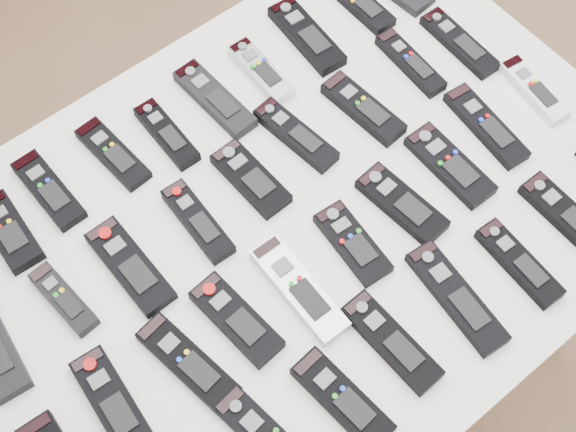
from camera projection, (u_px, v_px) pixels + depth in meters
ground at (293, 298)px, 2.13m from camera, size 4.00×4.00×0.00m
table at (288, 237)px, 1.41m from camera, size 1.25×0.88×0.78m
remote_1 at (9, 232)px, 1.34m from camera, size 0.07×0.15×0.02m
remote_2 at (49, 190)px, 1.37m from camera, size 0.05×0.16×0.02m
remote_3 at (113, 154)px, 1.41m from camera, size 0.06×0.16×0.02m
remote_4 at (167, 134)px, 1.43m from camera, size 0.05×0.15×0.02m
remote_5 at (215, 99)px, 1.46m from camera, size 0.06×0.19×0.02m
remote_6 at (261, 71)px, 1.49m from camera, size 0.05×0.16×0.02m
remote_7 at (307, 36)px, 1.53m from camera, size 0.07×0.19×0.02m
remote_8 at (361, 4)px, 1.57m from camera, size 0.05×0.15×0.02m
remote_11 at (64, 299)px, 1.28m from camera, size 0.05×0.14×0.02m
remote_12 at (130, 266)px, 1.31m from camera, size 0.06×0.18×0.02m
remote_13 at (198, 221)px, 1.34m from camera, size 0.05×0.16×0.02m
remote_14 at (251, 179)px, 1.38m from camera, size 0.06×0.16×0.02m
remote_15 at (296, 135)px, 1.42m from camera, size 0.07×0.18×0.02m
remote_16 at (363, 108)px, 1.45m from camera, size 0.06×0.17×0.02m
remote_17 at (410, 63)px, 1.50m from camera, size 0.05×0.16×0.02m
remote_18 at (459, 43)px, 1.53m from camera, size 0.05×0.18×0.02m
remote_20 at (113, 403)px, 1.20m from camera, size 0.07×0.18×0.02m
remote_21 at (188, 362)px, 1.23m from camera, size 0.08×0.19×0.02m
remote_22 at (236, 319)px, 1.26m from camera, size 0.07×0.17×0.02m
remote_23 at (299, 289)px, 1.29m from camera, size 0.06×0.20×0.02m
remote_24 at (353, 243)px, 1.33m from camera, size 0.07×0.16×0.02m
remote_25 at (402, 204)px, 1.36m from camera, size 0.07×0.17×0.02m
remote_26 at (450, 165)px, 1.40m from camera, size 0.06×0.17×0.02m
remote_27 at (486, 126)px, 1.44m from camera, size 0.07×0.19×0.02m
remote_28 at (534, 90)px, 1.47m from camera, size 0.06×0.16×0.02m
remote_32 at (342, 399)px, 1.20m from camera, size 0.07×0.18×0.02m
remote_33 at (391, 342)px, 1.25m from camera, size 0.06×0.18×0.02m
remote_34 at (457, 297)px, 1.28m from camera, size 0.07×0.21×0.02m
remote_35 at (519, 263)px, 1.31m from camera, size 0.05×0.17×0.02m
remote_36 at (567, 216)px, 1.35m from camera, size 0.05×0.18×0.02m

